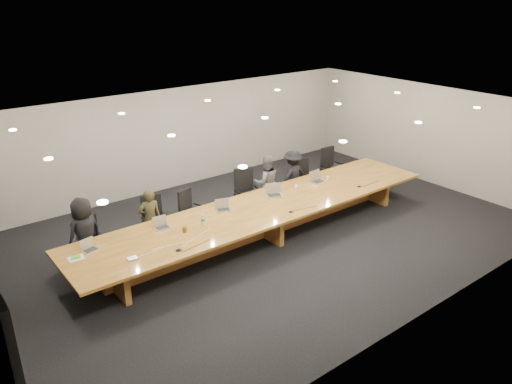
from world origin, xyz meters
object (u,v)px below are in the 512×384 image
Objects in this scene: chair_mid_right at (248,193)px; av_box at (132,258)px; chair_far_left at (91,240)px; water_bottle at (203,220)px; laptop_b at (162,223)px; laptop_e at (319,177)px; laptop_d at (274,190)px; mic_center at (291,211)px; chair_mid_left at (192,211)px; person_d at (292,176)px; paper_cup_near at (296,187)px; person_c at (266,182)px; chair_left at (156,220)px; chair_right at (306,177)px; mic_left at (179,250)px; person_b at (150,219)px; conference_table at (264,216)px; person_a at (85,233)px; amber_mug at (185,230)px; laptop_a at (90,245)px; mic_right at (359,186)px; chair_far_right at (332,167)px; laptop_c at (224,205)px; paper_cup_far at (327,178)px.

chair_mid_right is 6.82× the size of av_box.
chair_far_left is 4.39× the size of water_bottle.
laptop_e is at bearing 1.07° from laptop_b.
laptop_d is 3.45× the size of mic_center.
water_bottle is (-0.45, -1.21, 0.35)m from chair_mid_left.
person_d is 15.76× the size of paper_cup_near.
mic_center is at bearing -21.24° from chair_far_left.
person_c is 2.87m from water_bottle.
chair_left is 1.04× the size of chair_right.
paper_cup_near reaches higher than mic_left.
chair_mid_right is 0.88× the size of person_b.
paper_cup_near is 0.51× the size of av_box.
conference_table is at bearing 27.40° from person_d.
chair_far_left is at bearing -154.80° from person_a.
chair_mid_right is at bearing 25.83° from amber_mug.
chair_mid_left is (0.93, 0.01, -0.04)m from chair_left.
mic_center is at bearing -71.64° from chair_mid_left.
amber_mug reaches higher than av_box.
chair_right reaches higher than water_bottle.
person_b is 5.94× the size of water_bottle.
chair_mid_right is 4.33m from laptop_a.
laptop_b is 2.89m from laptop_d.
paper_cup_near is (-1.14, -0.87, 0.27)m from chair_right.
laptop_d is (0.14, -0.86, 0.30)m from chair_mid_right.
laptop_d is 2.64m from amber_mug.
mic_right is (6.42, -0.90, -0.10)m from laptop_a.
conference_table is at bearing -19.59° from laptop_a.
chair_far_right reaches higher than chair_right.
person_a is 4.92× the size of laptop_b.
laptop_a reaches higher than mic_left.
chair_mid_right is at bearing 84.96° from mic_center.
person_c is (4.55, -0.06, 0.22)m from chair_far_left.
chair_far_right is at bearing 42.53° from laptop_d.
laptop_a reaches higher than paper_cup_near.
paper_cup_near is (-0.61, -0.82, 0.09)m from person_d.
chair_mid_left reaches higher than laptop_c.
av_box is (-1.77, -0.42, -0.10)m from water_bottle.
chair_far_right reaches higher than amber_mug.
paper_cup_far is (5.87, -0.92, 0.29)m from chair_far_left.
person_a reaches higher than chair_mid_right.
chair_far_right is 2.51m from person_c.
chair_far_left is at bearing 178.26° from laptop_c.
person_b is at bearing -176.35° from chair_far_right.
paper_cup_near is at bearing -9.20° from chair_left.
chair_far_right is 4.92× the size of water_bottle.
person_d reaches higher than conference_table.
chair_right is at bearing 15.48° from amber_mug.
person_a is at bearing 153.50° from laptop_b.
chair_far_left is at bearing 117.71° from mic_left.
laptop_d reaches higher than amber_mug.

